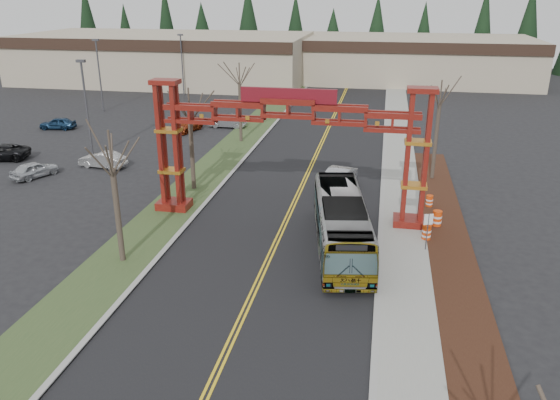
% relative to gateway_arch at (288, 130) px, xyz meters
% --- Properties ---
extents(road, '(12.00, 110.00, 0.02)m').
position_rel_gateway_arch_xyz_m(road, '(-0.00, 7.00, -5.97)').
color(road, black).
rests_on(road, ground).
extents(lane_line_left, '(0.12, 100.00, 0.01)m').
position_rel_gateway_arch_xyz_m(lane_line_left, '(-0.12, 7.00, -5.96)').
color(lane_line_left, yellow).
rests_on(lane_line_left, road).
extents(lane_line_right, '(0.12, 100.00, 0.01)m').
position_rel_gateway_arch_xyz_m(lane_line_right, '(0.12, 7.00, -5.96)').
color(lane_line_right, yellow).
rests_on(lane_line_right, road).
extents(curb_right, '(0.30, 110.00, 0.15)m').
position_rel_gateway_arch_xyz_m(curb_right, '(6.15, 7.00, -5.91)').
color(curb_right, '#9F9F9A').
rests_on(curb_right, ground).
extents(sidewalk_right, '(2.60, 110.00, 0.14)m').
position_rel_gateway_arch_xyz_m(sidewalk_right, '(7.60, 7.00, -5.91)').
color(sidewalk_right, gray).
rests_on(sidewalk_right, ground).
extents(landscape_strip, '(2.60, 50.00, 0.12)m').
position_rel_gateway_arch_xyz_m(landscape_strip, '(10.20, -8.00, -5.92)').
color(landscape_strip, black).
rests_on(landscape_strip, ground).
extents(grass_median, '(4.00, 110.00, 0.08)m').
position_rel_gateway_arch_xyz_m(grass_median, '(-8.00, 7.00, -5.94)').
color(grass_median, '#344C26').
rests_on(grass_median, ground).
extents(curb_left, '(0.30, 110.00, 0.15)m').
position_rel_gateway_arch_xyz_m(curb_left, '(-6.15, 7.00, -5.91)').
color(curb_left, '#9F9F9A').
rests_on(curb_left, ground).
extents(gateway_arch, '(18.20, 1.60, 8.90)m').
position_rel_gateway_arch_xyz_m(gateway_arch, '(0.00, 0.00, 0.00)').
color(gateway_arch, '#590F0B').
rests_on(gateway_arch, ground).
extents(retail_building_west, '(46.00, 22.30, 7.50)m').
position_rel_gateway_arch_xyz_m(retail_building_west, '(-30.00, 53.96, -2.22)').
color(retail_building_west, tan).
rests_on(retail_building_west, ground).
extents(retail_building_east, '(38.00, 20.30, 7.00)m').
position_rel_gateway_arch_xyz_m(retail_building_east, '(10.00, 61.95, -2.47)').
color(retail_building_east, tan).
rests_on(retail_building_east, ground).
extents(conifer_treeline, '(116.10, 5.60, 13.00)m').
position_rel_gateway_arch_xyz_m(conifer_treeline, '(0.25, 74.00, 0.50)').
color(conifer_treeline, black).
rests_on(conifer_treeline, ground).
extents(transit_bus, '(4.52, 11.70, 3.18)m').
position_rel_gateway_arch_xyz_m(transit_bus, '(3.86, -4.00, -4.39)').
color(transit_bus, '#A5A6AC').
rests_on(transit_bus, ground).
extents(silver_sedan, '(2.84, 5.13, 1.60)m').
position_rel_gateway_arch_xyz_m(silver_sedan, '(2.74, 5.99, -5.18)').
color(silver_sedan, '#A5A8AD').
rests_on(silver_sedan, ground).
extents(parked_car_near_a, '(2.95, 4.12, 1.30)m').
position_rel_gateway_arch_xyz_m(parked_car_near_a, '(-21.60, 4.40, -5.33)').
color(parked_car_near_a, '#B9BDC2').
rests_on(parked_car_near_a, ground).
extents(parked_car_near_b, '(4.27, 1.99, 1.36)m').
position_rel_gateway_arch_xyz_m(parked_car_near_b, '(-17.44, 7.86, -5.30)').
color(parked_car_near_b, silver).
rests_on(parked_car_near_b, ground).
extents(parked_car_near_c, '(5.31, 3.31, 1.37)m').
position_rel_gateway_arch_xyz_m(parked_car_near_c, '(-27.55, 8.26, -5.30)').
color(parked_car_near_c, black).
rests_on(parked_car_near_c, ground).
extents(parked_car_mid_a, '(2.82, 4.54, 1.23)m').
position_rel_gateway_arch_xyz_m(parked_car_mid_a, '(-14.72, 21.27, -5.37)').
color(parked_car_mid_a, maroon).
rests_on(parked_car_mid_a, ground).
extents(parked_car_mid_b, '(3.97, 1.98, 1.30)m').
position_rel_gateway_arch_xyz_m(parked_car_mid_b, '(-28.96, 19.64, -5.33)').
color(parked_car_mid_b, navy).
rests_on(parked_car_mid_b, ground).
extents(parked_car_far_a, '(4.22, 1.62, 1.37)m').
position_rel_gateway_arch_xyz_m(parked_car_far_a, '(-11.00, 23.85, -5.30)').
color(parked_car_far_a, '#93959A').
rests_on(parked_car_far_a, ground).
extents(bare_tree_median_near, '(3.16, 3.16, 7.52)m').
position_rel_gateway_arch_xyz_m(bare_tree_median_near, '(-8.00, -7.92, -0.58)').
color(bare_tree_median_near, '#382D26').
rests_on(bare_tree_median_near, ground).
extents(bare_tree_median_mid, '(3.30, 3.30, 7.70)m').
position_rel_gateway_arch_xyz_m(bare_tree_median_mid, '(-8.00, 4.10, -0.49)').
color(bare_tree_median_mid, '#382D26').
rests_on(bare_tree_median_mid, ground).
extents(bare_tree_median_far, '(3.07, 3.07, 7.75)m').
position_rel_gateway_arch_xyz_m(bare_tree_median_far, '(-8.00, 18.27, -0.30)').
color(bare_tree_median_far, '#382D26').
rests_on(bare_tree_median_far, ground).
extents(bare_tree_right_far, '(2.94, 2.94, 7.89)m').
position_rel_gateway_arch_xyz_m(bare_tree_right_far, '(10.00, 9.92, -0.08)').
color(bare_tree_right_far, '#382D26').
rests_on(bare_tree_right_far, ground).
extents(light_pole_near, '(0.75, 0.38, 8.68)m').
position_rel_gateway_arch_xyz_m(light_pole_near, '(-19.81, 10.39, -0.96)').
color(light_pole_near, '#3F3F44').
rests_on(light_pole_near, ground).
extents(light_pole_mid, '(0.76, 0.38, 8.73)m').
position_rel_gateway_arch_xyz_m(light_pole_mid, '(-28.64, 29.26, -0.93)').
color(light_pole_mid, '#3F3F44').
rests_on(light_pole_mid, ground).
extents(light_pole_far, '(0.73, 0.37, 8.44)m').
position_rel_gateway_arch_xyz_m(light_pole_far, '(-22.88, 42.38, -1.10)').
color(light_pole_far, '#3F3F44').
rests_on(light_pole_far, ground).
extents(street_sign, '(0.52, 0.22, 2.36)m').
position_rel_gateway_arch_xyz_m(street_sign, '(8.75, -3.54, -4.28)').
color(street_sign, '#3F3F44').
rests_on(street_sign, ground).
extents(barrel_south, '(0.55, 0.55, 1.02)m').
position_rel_gateway_arch_xyz_m(barrel_south, '(8.87, -2.01, -5.47)').
color(barrel_south, '#E3410C').
rests_on(barrel_south, ground).
extents(barrel_mid, '(0.60, 0.60, 1.11)m').
position_rel_gateway_arch_xyz_m(barrel_mid, '(9.64, 0.22, -5.43)').
color(barrel_mid, '#E3410C').
rests_on(barrel_mid, ground).
extents(barrel_north, '(0.49, 0.49, 0.90)m').
position_rel_gateway_arch_xyz_m(barrel_north, '(9.38, 3.58, -5.53)').
color(barrel_north, '#E3410C').
rests_on(barrel_north, ground).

